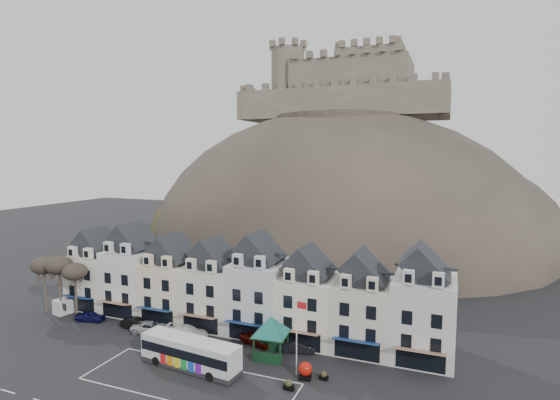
# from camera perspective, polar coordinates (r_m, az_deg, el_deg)

# --- Properties ---
(ground) EXTENTS (300.00, 300.00, 0.00)m
(ground) POSITION_cam_1_polar(r_m,az_deg,el_deg) (49.39, -14.67, -22.17)
(ground) COLOR black
(ground) RESTS_ON ground
(coach_bay_markings) EXTENTS (22.00, 7.50, 0.01)m
(coach_bay_markings) POSITION_cam_1_polar(r_m,az_deg,el_deg) (49.26, -11.72, -22.17)
(coach_bay_markings) COLOR silver
(coach_bay_markings) RESTS_ON ground
(townhouse_terrace) EXTENTS (54.40, 9.35, 11.80)m
(townhouse_terrace) POSITION_cam_1_polar(r_m,az_deg,el_deg) (59.86, -5.43, -11.41)
(townhouse_terrace) COLOR #EFE4CF
(townhouse_terrace) RESTS_ON ground
(castle_hill) EXTENTS (100.00, 76.00, 68.00)m
(castle_hill) POSITION_cam_1_polar(r_m,az_deg,el_deg) (109.22, 7.97, -6.30)
(castle_hill) COLOR #312B26
(castle_hill) RESTS_ON ground
(castle) EXTENTS (50.20, 22.20, 22.00)m
(castle) POSITION_cam_1_polar(r_m,az_deg,el_deg) (115.02, 8.74, 14.39)
(castle) COLOR #62564A
(castle) RESTS_ON ground
(tree_left_far) EXTENTS (3.61, 3.61, 8.24)m
(tree_left_far) POSITION_cam_1_polar(r_m,az_deg,el_deg) (73.33, -28.47, -7.58)
(tree_left_far) COLOR #3E3527
(tree_left_far) RESTS_ON ground
(tree_left_mid) EXTENTS (3.78, 3.78, 8.64)m
(tree_left_mid) POSITION_cam_1_polar(r_m,az_deg,el_deg) (71.02, -26.92, -7.64)
(tree_left_mid) COLOR #3E3527
(tree_left_mid) RESTS_ON ground
(tree_left_near) EXTENTS (3.43, 3.43, 7.84)m
(tree_left_near) POSITION_cam_1_polar(r_m,az_deg,el_deg) (69.00, -25.22, -8.53)
(tree_left_near) COLOR #3E3527
(tree_left_near) RESTS_ON ground
(bus) EXTENTS (11.97, 3.95, 3.31)m
(bus) POSITION_cam_1_polar(r_m,az_deg,el_deg) (50.97, -11.64, -18.87)
(bus) COLOR #262628
(bus) RESTS_ON ground
(bus_shelter) EXTENTS (7.56, 7.56, 4.82)m
(bus_shelter) POSITION_cam_1_polar(r_m,az_deg,el_deg) (51.61, -1.17, -16.11)
(bus_shelter) COLOR black
(bus_shelter) RESTS_ON ground
(red_buoy) EXTENTS (1.45, 1.45, 1.79)m
(red_buoy) POSITION_cam_1_polar(r_m,az_deg,el_deg) (48.50, 3.32, -21.31)
(red_buoy) COLOR black
(red_buoy) RESTS_ON ground
(flagpole) EXTENTS (1.18, 0.29, 8.27)m
(flagpole) POSITION_cam_1_polar(r_m,az_deg,el_deg) (47.55, 2.29, -16.82)
(flagpole) COLOR silver
(flagpole) RESTS_ON ground
(white_van) EXTENTS (3.08, 4.96, 2.10)m
(white_van) POSITION_cam_1_polar(r_m,az_deg,el_deg) (73.38, -25.63, -12.17)
(white_van) COLOR silver
(white_van) RESTS_ON ground
(planter_west) EXTENTS (1.07, 0.74, 1.06)m
(planter_west) POSITION_cam_1_polar(r_m,az_deg,el_deg) (46.74, 1.14, -22.98)
(planter_west) COLOR black
(planter_west) RESTS_ON ground
(planter_east) EXTENTS (0.94, 0.64, 0.91)m
(planter_east) POSITION_cam_1_polar(r_m,az_deg,el_deg) (48.67, 5.72, -21.86)
(planter_east) COLOR black
(planter_east) RESTS_ON ground
(car_navy) EXTENTS (4.37, 2.53, 1.40)m
(car_navy) POSITION_cam_1_polar(r_m,az_deg,el_deg) (68.26, -23.53, -13.75)
(car_navy) COLOR #0C0C3D
(car_navy) RESTS_ON ground
(car_black) EXTENTS (4.33, 1.61, 1.42)m
(car_black) POSITION_cam_1_polar(r_m,az_deg,el_deg) (63.40, -18.28, -15.08)
(car_black) COLOR black
(car_black) RESTS_ON ground
(car_silver) EXTENTS (5.33, 3.43, 1.39)m
(car_silver) POSITION_cam_1_polar(r_m,az_deg,el_deg) (61.60, -16.50, -15.67)
(car_silver) COLOR #B5B7BD
(car_silver) RESTS_ON ground
(car_white) EXTENTS (5.79, 3.24, 1.59)m
(car_white) POSITION_cam_1_polar(r_m,az_deg,el_deg) (58.84, -12.08, -16.50)
(car_white) COLOR white
(car_white) RESTS_ON ground
(car_maroon) EXTENTS (4.95, 3.11, 1.57)m
(car_maroon) POSITION_cam_1_polar(r_m,az_deg,el_deg) (55.96, -2.99, -17.59)
(car_maroon) COLOR #520C04
(car_maroon) RESTS_ON ground
(car_charcoal) EXTENTS (4.52, 2.47, 1.41)m
(car_charcoal) POSITION_cam_1_polar(r_m,az_deg,el_deg) (54.07, 2.23, -18.55)
(car_charcoal) COLOR black
(car_charcoal) RESTS_ON ground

